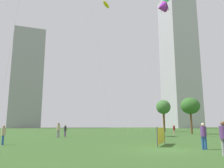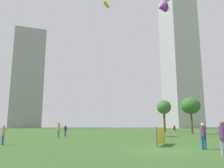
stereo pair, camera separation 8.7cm
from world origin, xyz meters
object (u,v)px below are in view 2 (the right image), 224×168
person_standing_2 (174,129)px  kite_flying_2 (162,7)px  person_standing_0 (65,130)px  distant_highrise_1 (179,59)px  event_banner (161,135)px  park_tree_1 (164,107)px  person_standing_6 (3,134)px  park_tree_2 (191,106)px  kite_flying_6 (107,5)px  distant_highrise_0 (28,80)px  person_standing_1 (59,129)px  person_standing_3 (223,136)px  person_standing_4 (203,134)px

person_standing_2 → kite_flying_2: kite_flying_2 is taller
person_standing_0 → distant_highrise_1: size_ratio=0.02×
event_banner → park_tree_1: bearing=64.4°
person_standing_6 → event_banner: (12.32, -2.97, -0.14)m
park_tree_2 → park_tree_1: bearing=82.8°
person_standing_6 → kite_flying_6: bearing=129.6°
kite_flying_6 → park_tree_2: kite_flying_6 is taller
person_standing_6 → park_tree_2: (27.52, 17.34, 4.15)m
person_standing_2 → kite_flying_6: kite_flying_6 is taller
park_tree_1 → distant_highrise_1: (41.15, 64.05, 34.23)m
person_standing_2 → distant_highrise_0: (-40.66, 109.05, 28.48)m
person_standing_1 → person_standing_6: person_standing_1 is taller
person_standing_0 → event_banner: (7.27, -15.80, -0.18)m
person_standing_1 → person_standing_3: bearing=-51.1°
person_standing_4 → distant_highrise_0: bearing=-37.2°
park_tree_2 → distant_highrise_0: (-45.21, 106.96, 24.37)m
person_standing_1 → kite_flying_2: (25.05, 21.08, 31.38)m
park_tree_2 → distant_highrise_1: (43.13, 79.61, 35.19)m
distant_highrise_0 → person_standing_6: bearing=-89.8°
kite_flying_2 → person_standing_6: bearing=-133.3°
person_standing_0 → kite_flying_6: kite_flying_6 is taller
person_standing_3 → kite_flying_2: kite_flying_2 is taller
kite_flying_6 → park_tree_1: bearing=33.5°
person_standing_6 → kite_flying_6: 35.32m
person_standing_3 → kite_flying_6: kite_flying_6 is taller
person_standing_0 → person_standing_6: bearing=-47.8°
person_standing_6 → park_tree_1: 44.47m
person_standing_2 → kite_flying_6: (-10.47, 6.38, 24.94)m
kite_flying_2 → kite_flying_6: size_ratio=1.29×
person_standing_0 → kite_flying_2: 43.69m
person_standing_0 → person_standing_6: size_ratio=1.04×
kite_flying_6 → park_tree_2: 26.04m
person_standing_0 → kite_flying_6: bearing=113.4°
person_standing_3 → distant_highrise_0: 140.17m
kite_flying_6 → distant_highrise_1: bearing=52.3°
person_standing_6 → park_tree_1: (29.49, 32.89, 5.10)m
person_standing_4 → event_banner: 3.78m
person_standing_1 → distant_highrise_1: 116.28m
person_standing_4 → park_tree_1: 42.68m
person_standing_2 → person_standing_3: size_ratio=0.91×
kite_flying_6 → distant_highrise_0: size_ratio=0.45×
person_standing_0 → event_banner: 17.39m
park_tree_2 → distant_highrise_1: 97.14m
kite_flying_2 → park_tree_1: size_ratio=4.34×
person_standing_0 → distant_highrise_0: 117.27m
kite_flying_6 → event_banner: kite_flying_6 is taller
person_standing_4 → park_tree_1: size_ratio=0.22×
kite_flying_2 → person_standing_3: bearing=-112.0°
person_standing_2 → event_banner: person_standing_2 is taller
distant_highrise_1 → event_banner: 122.24m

